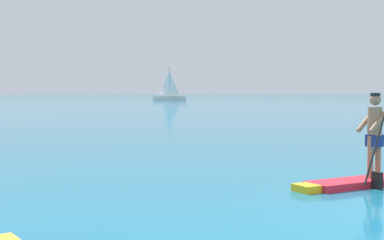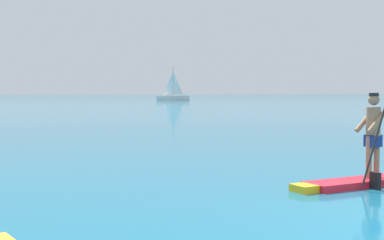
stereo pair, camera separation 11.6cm
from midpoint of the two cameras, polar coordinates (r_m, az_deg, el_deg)
The scene contains 2 objects.
paddleboarder_mid_center at distance 10.71m, azimuth 18.01°, elevation -4.65°, with size 3.29×1.20×1.71m.
sailboat_right_horizon at distance 95.85m, azimuth -1.92°, elevation 2.50°, with size 5.89×2.79×5.88m.
Camera 2 is at (-5.35, -5.58, 1.74)m, focal length 51.74 mm.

